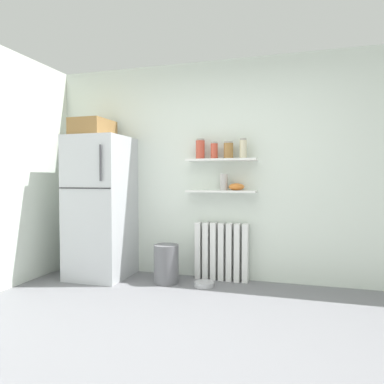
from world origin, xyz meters
name	(u,v)px	position (x,y,z in m)	size (l,w,h in m)	color
ground_plane	(191,329)	(0.00, 0.50, 0.00)	(7.04, 7.04, 0.00)	slate
back_wall	(228,170)	(0.00, 2.05, 1.30)	(7.04, 0.10, 2.60)	silver
refrigerator	(101,203)	(-1.49, 1.66, 0.90)	(0.67, 0.72, 1.91)	#B7BABF
radiator	(222,252)	(-0.05, 1.92, 0.34)	(0.63, 0.12, 0.68)	white
wall_shelf_lower	(221,191)	(-0.05, 1.89, 1.05)	(0.81, 0.22, 0.03)	white
wall_shelf_upper	(221,160)	(-0.05, 1.89, 1.42)	(0.81, 0.22, 0.03)	white
storage_jar_0	(200,149)	(-0.30, 1.89, 1.55)	(0.10, 0.10, 0.24)	#C64C38
storage_jar_1	(214,150)	(-0.13, 1.89, 1.53)	(0.08, 0.08, 0.20)	#C64C38
storage_jar_2	(229,150)	(0.04, 1.89, 1.53)	(0.11, 0.11, 0.20)	olive
storage_jar_3	(243,149)	(0.20, 1.89, 1.54)	(0.08, 0.08, 0.23)	beige
vase	(224,182)	(-0.02, 1.89, 1.16)	(0.09, 0.09, 0.19)	#B2ADA8
shelf_bowl	(236,187)	(0.13, 1.89, 1.10)	(0.18, 0.18, 0.08)	orange
trash_bin	(166,264)	(-0.63, 1.62, 0.22)	(0.28, 0.28, 0.44)	slate
pet_food_bowl	(204,284)	(-0.18, 1.62, 0.03)	(0.22, 0.22, 0.05)	#B7B7BC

